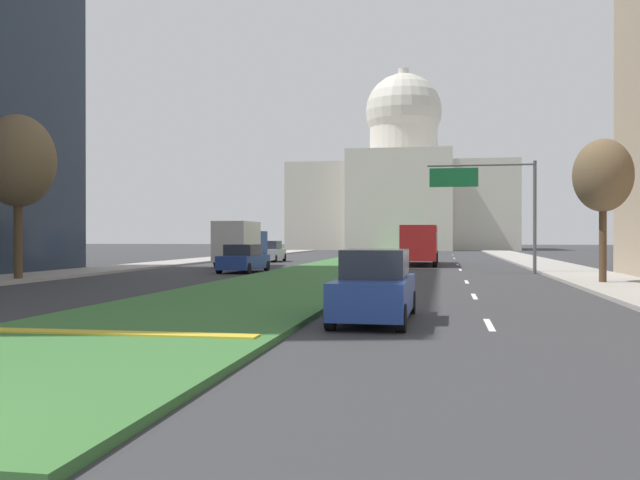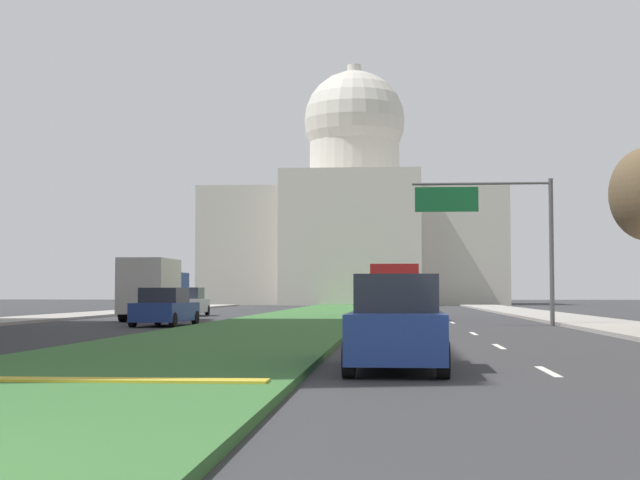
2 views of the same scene
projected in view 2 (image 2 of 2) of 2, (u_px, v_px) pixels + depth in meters
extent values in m
plane|color=#333335|center=(320.00, 314.00, 63.34)|extent=(260.00, 260.00, 0.00)
cube|color=#386B33|center=(313.00, 315.00, 57.63)|extent=(6.82, 103.27, 0.14)
cube|color=gold|center=(66.00, 380.00, 14.15)|extent=(6.13, 0.50, 0.04)
cube|color=silver|center=(548.00, 371.00, 17.52)|extent=(0.16, 2.40, 0.01)
cube|color=silver|center=(499.00, 346.00, 25.59)|extent=(0.16, 2.40, 0.01)
cube|color=silver|center=(474.00, 333.00, 33.67)|extent=(0.16, 2.40, 0.01)
cube|color=silver|center=(452.00, 323.00, 45.84)|extent=(0.16, 2.40, 0.01)
cube|color=silver|center=(443.00, 318.00, 54.23)|extent=(0.16, 2.40, 0.01)
cube|color=silver|center=(432.00, 312.00, 70.27)|extent=(0.16, 2.40, 0.01)
cube|color=silver|center=(426.00, 309.00, 82.82)|extent=(0.16, 2.40, 0.01)
cube|color=#9E9991|center=(54.00, 317.00, 53.02)|extent=(4.00, 103.27, 0.15)
cube|color=#9E9991|center=(565.00, 318.00, 50.82)|extent=(4.00, 103.27, 0.15)
cube|color=beige|center=(355.00, 249.00, 120.85)|extent=(36.94, 22.06, 14.20)
cube|color=beige|center=(350.00, 237.00, 107.92)|extent=(16.25, 4.00, 15.62)
cylinder|color=beige|center=(354.00, 166.00, 121.45)|extent=(11.58, 11.58, 7.16)
sphere|color=beige|center=(354.00, 121.00, 121.77)|extent=(13.01, 13.01, 13.01)
cylinder|color=beige|center=(354.00, 77.00, 122.10)|extent=(1.80, 1.80, 3.00)
cylinder|color=#515456|center=(552.00, 252.00, 41.30)|extent=(0.20, 0.20, 6.50)
cylinder|color=#515456|center=(481.00, 184.00, 41.71)|extent=(6.09, 0.12, 0.12)
cube|color=#146033|center=(447.00, 199.00, 41.74)|extent=(2.80, 0.08, 1.10)
cube|color=navy|center=(397.00, 335.00, 17.98)|extent=(1.83, 4.72, 0.88)
cube|color=#282D38|center=(397.00, 293.00, 18.22)|extent=(1.59, 2.28, 0.72)
cylinder|color=black|center=(443.00, 360.00, 16.00)|extent=(0.23, 0.64, 0.64)
cylinder|color=black|center=(349.00, 360.00, 16.15)|extent=(0.23, 0.64, 0.64)
cylinder|color=black|center=(436.00, 347.00, 19.78)|extent=(0.23, 0.64, 0.64)
cylinder|color=black|center=(360.00, 347.00, 19.93)|extent=(0.23, 0.64, 0.64)
cube|color=navy|center=(165.00, 312.00, 41.34)|extent=(2.14, 4.60, 0.80)
cube|color=#282D38|center=(164.00, 295.00, 41.21)|extent=(1.79, 2.25, 0.66)
cylinder|color=black|center=(158.00, 318.00, 43.23)|extent=(0.25, 0.65, 0.64)
cylinder|color=black|center=(195.00, 318.00, 43.01)|extent=(0.25, 0.65, 0.64)
cylinder|color=black|center=(133.00, 320.00, 39.65)|extent=(0.25, 0.65, 0.64)
cylinder|color=black|center=(173.00, 320.00, 39.43)|extent=(0.25, 0.65, 0.64)
cube|color=#BCBCC1|center=(189.00, 306.00, 59.11)|extent=(1.89, 4.61, 0.86)
cube|color=#282D38|center=(189.00, 293.00, 58.97)|extent=(1.63, 2.22, 0.70)
cylinder|color=black|center=(182.00, 310.00, 60.97)|extent=(0.23, 0.64, 0.64)
cylinder|color=black|center=(207.00, 310.00, 60.88)|extent=(0.23, 0.64, 0.64)
cylinder|color=black|center=(170.00, 311.00, 57.31)|extent=(0.23, 0.64, 0.64)
cylinder|color=black|center=(197.00, 311.00, 57.22)|extent=(0.23, 0.64, 0.64)
cube|color=navy|center=(164.00, 293.00, 51.39)|extent=(2.30, 2.00, 2.20)
cube|color=silver|center=(149.00, 286.00, 48.22)|extent=(2.30, 4.40, 2.80)
cylinder|color=black|center=(145.00, 311.00, 51.41)|extent=(0.30, 0.90, 0.90)
cylinder|color=black|center=(183.00, 311.00, 51.25)|extent=(0.30, 0.90, 0.90)
cylinder|color=black|center=(123.00, 313.00, 47.13)|extent=(0.30, 0.90, 0.90)
cylinder|color=black|center=(164.00, 313.00, 46.97)|extent=(0.30, 0.90, 0.90)
cube|color=#B21E1E|center=(394.00, 288.00, 53.69)|extent=(2.50, 11.00, 2.50)
cube|color=#232833|center=(394.00, 282.00, 53.71)|extent=(2.52, 10.12, 0.90)
cylinder|color=black|center=(417.00, 311.00, 49.25)|extent=(0.32, 1.00, 1.00)
cylinder|color=black|center=(373.00, 311.00, 49.43)|extent=(0.32, 1.00, 1.00)
cylinder|color=black|center=(413.00, 308.00, 57.41)|extent=(0.32, 1.00, 1.00)
cylinder|color=black|center=(376.00, 308.00, 57.59)|extent=(0.32, 1.00, 1.00)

